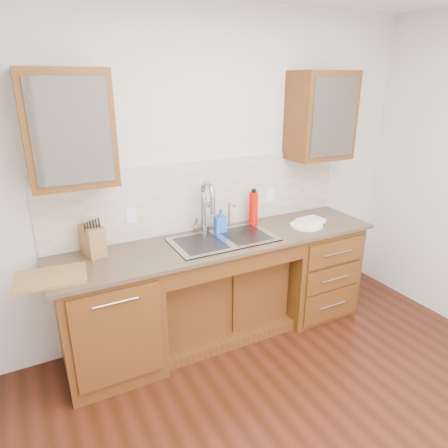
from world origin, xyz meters
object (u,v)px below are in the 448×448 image
plate (307,225)px  water_bottle (253,208)px  soap_bottle (220,221)px  cutting_board (51,278)px  knife_block (93,240)px

plate → water_bottle: bearing=145.9°
soap_bottle → cutting_board: (-1.36, -0.24, -0.09)m
soap_bottle → water_bottle: 0.35m
plate → soap_bottle: bearing=163.2°
soap_bottle → cutting_board: size_ratio=0.47×
water_bottle → cutting_board: (-1.71, -0.29, -0.14)m
knife_block → water_bottle: bearing=-11.0°
water_bottle → plate: 0.49m
soap_bottle → knife_block: bearing=-171.1°
soap_bottle → water_bottle: (0.35, 0.04, 0.04)m
plate → cutting_board: bearing=-179.4°
water_bottle → cutting_board: water_bottle is taller
water_bottle → knife_block: (-1.38, -0.02, -0.04)m
soap_bottle → knife_block: size_ratio=0.92×
soap_bottle → plate: size_ratio=0.73×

